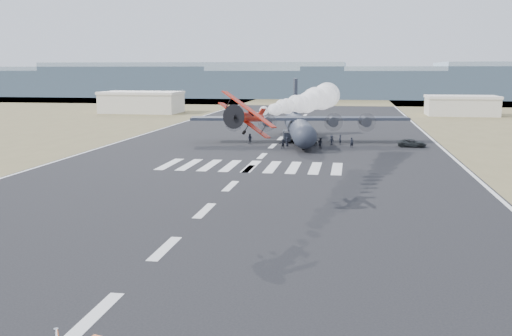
% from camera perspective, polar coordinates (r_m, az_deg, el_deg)
% --- Properties ---
extents(ground, '(500.00, 500.00, 0.00)m').
position_cam_1_polar(ground, '(34.01, -15.70, -13.87)').
color(ground, black).
rests_on(ground, ground).
extents(scrub_far, '(500.00, 80.00, 0.00)m').
position_cam_1_polar(scrub_far, '(258.76, 6.50, 6.75)').
color(scrub_far, brown).
rests_on(scrub_far, ground).
extents(runway_markings, '(60.00, 260.00, 0.01)m').
position_cam_1_polar(runway_markings, '(90.13, 0.62, 1.21)').
color(runway_markings, silver).
rests_on(runway_markings, ground).
extents(ridge_seg_b, '(150.00, 50.00, 15.00)m').
position_cam_1_polar(ridge_seg_b, '(321.99, -17.19, 8.30)').
color(ridge_seg_b, gray).
rests_on(ridge_seg_b, ground).
extents(ridge_seg_c, '(150.00, 50.00, 17.00)m').
position_cam_1_polar(ridge_seg_c, '(298.66, -5.85, 8.79)').
color(ridge_seg_c, gray).
rests_on(ridge_seg_c, ground).
extents(ridge_seg_d, '(150.00, 50.00, 13.00)m').
position_cam_1_polar(ridge_seg_d, '(288.46, 6.85, 8.34)').
color(ridge_seg_d, gray).
rests_on(ridge_seg_d, ground).
extents(ridge_seg_e, '(150.00, 50.00, 15.00)m').
position_cam_1_polar(ridge_seg_e, '(292.63, 19.80, 8.06)').
color(ridge_seg_e, gray).
rests_on(ridge_seg_e, ground).
extents(hangar_left, '(24.50, 14.50, 6.70)m').
position_cam_1_polar(hangar_left, '(185.39, -11.35, 6.50)').
color(hangar_left, beige).
rests_on(hangar_left, ground).
extents(hangar_right, '(20.50, 12.50, 5.90)m').
position_cam_1_polar(hangar_right, '(181.24, 19.85, 5.91)').
color(hangar_right, beige).
rests_on(hangar_right, ground).
extents(aerobatic_biplane, '(5.55, 5.78, 4.51)m').
position_cam_1_polar(aerobatic_biplane, '(54.34, -0.93, 5.17)').
color(aerobatic_biplane, '#AD2F0B').
extents(smoke_trail, '(7.90, 36.08, 3.97)m').
position_cam_1_polar(smoke_trail, '(82.79, 6.08, 6.89)').
color(smoke_trail, white).
extents(transport_aircraft, '(40.43, 33.14, 11.68)m').
position_cam_1_polar(transport_aircraft, '(108.65, 4.29, 4.25)').
color(transport_aircraft, '#212631').
rests_on(transport_aircraft, ground).
extents(support_vehicle, '(5.13, 2.67, 1.38)m').
position_cam_1_polar(support_vehicle, '(104.24, 15.33, 2.41)').
color(support_vehicle, black).
rests_on(support_vehicle, ground).
extents(crew_a, '(0.86, 0.82, 1.83)m').
position_cam_1_polar(crew_a, '(100.83, 9.56, 2.52)').
color(crew_a, black).
rests_on(crew_a, ground).
extents(crew_b, '(1.00, 0.77, 1.80)m').
position_cam_1_polar(crew_b, '(105.41, -0.60, 2.96)').
color(crew_b, black).
rests_on(crew_b, ground).
extents(crew_c, '(1.21, 1.14, 1.76)m').
position_cam_1_polar(crew_c, '(104.17, 7.55, 2.78)').
color(crew_c, black).
rests_on(crew_c, ground).
extents(crew_d, '(0.98, 0.53, 1.65)m').
position_cam_1_polar(crew_d, '(102.34, 5.96, 2.65)').
color(crew_d, black).
rests_on(crew_d, ground).
extents(crew_e, '(0.67, 0.89, 1.62)m').
position_cam_1_polar(crew_e, '(101.74, 3.14, 2.64)').
color(crew_e, black).
rests_on(crew_e, ground).
extents(crew_f, '(1.54, 0.57, 1.63)m').
position_cam_1_polar(crew_f, '(98.73, 2.71, 2.43)').
color(crew_f, black).
rests_on(crew_f, ground).
extents(crew_g, '(0.74, 0.79, 1.73)m').
position_cam_1_polar(crew_g, '(105.40, 8.40, 2.83)').
color(crew_g, black).
rests_on(crew_g, ground).
extents(crew_h, '(1.05, 0.96, 1.83)m').
position_cam_1_polar(crew_h, '(99.65, 6.45, 2.51)').
color(crew_h, black).
rests_on(crew_h, ground).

